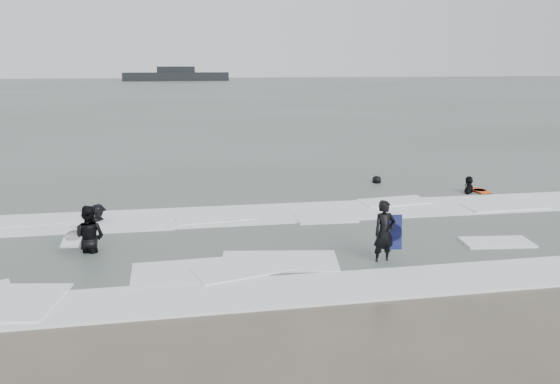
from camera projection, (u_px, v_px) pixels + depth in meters
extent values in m
plane|color=brown|center=(312.00, 280.00, 13.76)|extent=(320.00, 320.00, 0.00)
plane|color=#47544C|center=(207.00, 93.00, 90.46)|extent=(320.00, 320.00, 0.00)
imported|color=black|center=(383.00, 263.00, 14.92)|extent=(0.73, 0.56, 1.79)
imported|color=black|center=(91.00, 252.00, 15.75)|extent=(1.14, 1.01, 1.96)
imported|color=black|center=(99.00, 224.00, 18.44)|extent=(1.13, 1.10, 1.55)
imported|color=black|center=(468.00, 194.00, 22.70)|extent=(1.04, 1.16, 1.89)
imported|color=black|center=(377.00, 184.00, 24.44)|extent=(0.84, 0.65, 1.53)
cube|color=white|center=(318.00, 289.00, 13.18)|extent=(30.03, 2.32, 0.07)
cube|color=white|center=(275.00, 214.00, 19.51)|extent=(30.00, 2.60, 0.09)
cube|color=black|center=(176.00, 77.00, 143.53)|extent=(27.27, 4.87, 2.14)
cube|color=black|center=(176.00, 69.00, 143.10)|extent=(9.74, 2.92, 1.56)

